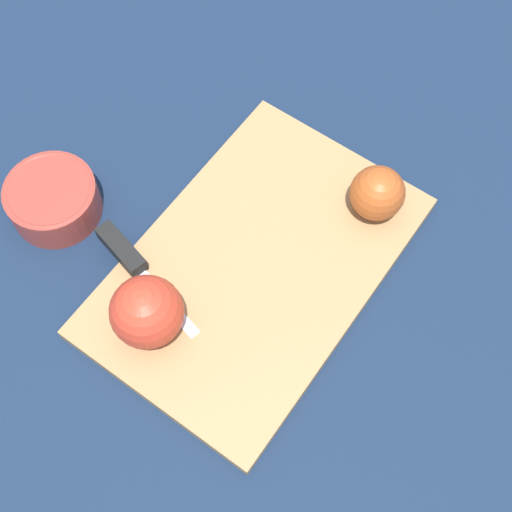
{
  "coord_description": "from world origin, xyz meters",
  "views": [
    {
      "loc": [
        0.35,
        0.19,
        0.84
      ],
      "look_at": [
        0.0,
        0.0,
        0.04
      ],
      "focal_mm": 50.0,
      "sensor_mm": 36.0,
      "label": 1
    }
  ],
  "objects_px": {
    "apple_half_left": "(377,193)",
    "knife": "(126,254)",
    "apple_half_right": "(147,312)",
    "bowl": "(53,199)"
  },
  "relations": [
    {
      "from": "apple_half_left",
      "to": "apple_half_right",
      "type": "bearing_deg",
      "value": 63.64
    },
    {
      "from": "apple_half_right",
      "to": "knife",
      "type": "bearing_deg",
      "value": 79.35
    },
    {
      "from": "apple_half_left",
      "to": "knife",
      "type": "bearing_deg",
      "value": 46.31
    },
    {
      "from": "bowl",
      "to": "apple_half_right",
      "type": "bearing_deg",
      "value": 67.46
    },
    {
      "from": "apple_half_left",
      "to": "bowl",
      "type": "xyz_separation_m",
      "value": [
        0.2,
        -0.38,
        -0.02
      ]
    },
    {
      "from": "apple_half_left",
      "to": "bowl",
      "type": "distance_m",
      "value": 0.42
    },
    {
      "from": "apple_half_left",
      "to": "apple_half_right",
      "type": "relative_size",
      "value": 0.82
    },
    {
      "from": "bowl",
      "to": "apple_half_left",
      "type": "bearing_deg",
      "value": 117.62
    },
    {
      "from": "knife",
      "to": "bowl",
      "type": "distance_m",
      "value": 0.13
    },
    {
      "from": "apple_half_right",
      "to": "bowl",
      "type": "distance_m",
      "value": 0.23
    }
  ]
}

